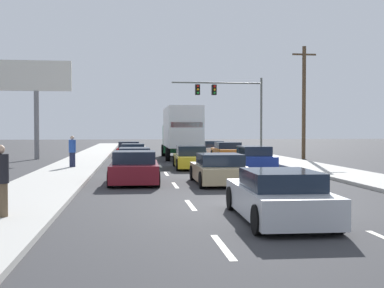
# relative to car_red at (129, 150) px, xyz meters

# --- Properties ---
(ground_plane) EXTENTS (140.00, 140.00, 0.00)m
(ground_plane) POSITION_rel_car_red_xyz_m (3.63, -2.38, -0.54)
(ground_plane) COLOR #333335
(sidewalk_right) EXTENTS (2.93, 80.00, 0.14)m
(sidewalk_right) POSITION_rel_car_red_xyz_m (10.35, -7.38, -0.47)
(sidewalk_right) COLOR #B2AFA8
(sidewalk_right) RESTS_ON ground_plane
(sidewalk_left) EXTENTS (2.93, 80.00, 0.14)m
(sidewalk_left) POSITION_rel_car_red_xyz_m (-3.08, -7.38, -0.47)
(sidewalk_left) COLOR #B2AFA8
(sidewalk_left) RESTS_ON ground_plane
(lane_markings) EXTENTS (3.54, 62.00, 0.01)m
(lane_markings) POSITION_rel_car_red_xyz_m (3.63, -6.22, -0.54)
(lane_markings) COLOR silver
(lane_markings) RESTS_ON ground_plane
(car_red) EXTENTS (2.04, 4.07, 1.20)m
(car_red) POSITION_rel_car_red_xyz_m (0.00, 0.00, 0.00)
(car_red) COLOR red
(car_red) RESTS_ON ground_plane
(car_gray) EXTENTS (1.93, 4.54, 1.25)m
(car_gray) POSITION_rel_car_red_xyz_m (0.32, -7.61, 0.02)
(car_gray) COLOR slate
(car_gray) RESTS_ON ground_plane
(car_black) EXTENTS (1.96, 4.47, 1.21)m
(car_black) POSITION_rel_car_red_xyz_m (0.37, -13.70, 0.02)
(car_black) COLOR black
(car_black) RESTS_ON ground_plane
(car_maroon) EXTENTS (2.07, 4.24, 1.32)m
(car_maroon) POSITION_rel_car_red_xyz_m (0.34, -20.22, 0.06)
(car_maroon) COLOR maroon
(car_maroon) RESTS_ON ground_plane
(box_truck) EXTENTS (2.65, 9.23, 3.80)m
(box_truck) POSITION_rel_car_red_xyz_m (3.88, -4.34, 1.63)
(box_truck) COLOR white
(box_truck) RESTS_ON ground_plane
(car_yellow) EXTENTS (1.92, 4.34, 1.28)m
(car_yellow) POSITION_rel_car_red_xyz_m (3.53, -13.16, 0.04)
(car_yellow) COLOR yellow
(car_yellow) RESTS_ON ground_plane
(car_tan) EXTENTS (2.00, 4.04, 1.23)m
(car_tan) POSITION_rel_car_red_xyz_m (3.74, -20.93, 0.03)
(car_tan) COLOR tan
(car_tan) RESTS_ON ground_plane
(car_silver) EXTENTS (2.04, 4.34, 1.23)m
(car_silver) POSITION_rel_car_red_xyz_m (3.76, -28.81, 0.03)
(car_silver) COLOR #B7BABF
(car_silver) RESTS_ON ground_plane
(car_white) EXTENTS (1.92, 4.24, 1.23)m
(car_white) POSITION_rel_car_red_xyz_m (7.10, 0.30, 0.01)
(car_white) COLOR white
(car_white) RESTS_ON ground_plane
(car_orange) EXTENTS (2.01, 4.21, 1.28)m
(car_orange) POSITION_rel_car_red_xyz_m (7.17, -5.70, 0.05)
(car_orange) COLOR orange
(car_orange) RESTS_ON ground_plane
(car_blue) EXTENTS (1.93, 4.39, 1.24)m
(car_blue) POSITION_rel_car_red_xyz_m (7.25, -12.71, 0.03)
(car_blue) COLOR #1E389E
(car_blue) RESTS_ON ground_plane
(traffic_signal_mast) EXTENTS (8.55, 0.69, 7.05)m
(traffic_signal_mast) POSITION_rel_car_red_xyz_m (8.86, 4.05, 4.73)
(traffic_signal_mast) COLOR #595B56
(traffic_signal_mast) RESTS_ON ground_plane
(utility_pole_mid) EXTENTS (1.80, 0.28, 8.37)m
(utility_pole_mid) POSITION_rel_car_red_xyz_m (12.96, -5.52, 3.78)
(utility_pole_mid) COLOR brown
(utility_pole_mid) RESTS_ON ground_plane
(roadside_billboard) EXTENTS (5.11, 0.36, 7.29)m
(roadside_billboard) POSITION_rel_car_red_xyz_m (-6.75, -3.38, 4.82)
(roadside_billboard) COLOR slate
(roadside_billboard) RESTS_ON ground_plane
(pedestrian_near_corner) EXTENTS (0.38, 0.38, 1.70)m
(pedestrian_near_corner) POSITION_rel_car_red_xyz_m (-2.84, -28.25, 0.45)
(pedestrian_near_corner) COLOR brown
(pedestrian_near_corner) RESTS_ON sidewalk_left
(pedestrian_mid_block) EXTENTS (0.38, 0.38, 1.71)m
(pedestrian_mid_block) POSITION_rel_car_red_xyz_m (-3.02, -12.97, 0.45)
(pedestrian_mid_block) COLOR #1E233F
(pedestrian_mid_block) RESTS_ON sidewalk_left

